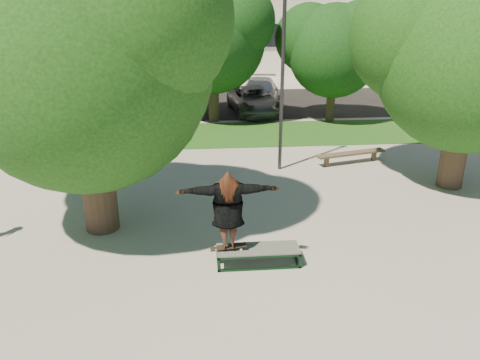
{
  "coord_description": "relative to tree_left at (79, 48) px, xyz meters",
  "views": [
    {
      "loc": [
        -1.65,
        -9.91,
        5.43
      ],
      "look_at": [
        -0.74,
        0.6,
        1.35
      ],
      "focal_mm": 35.0,
      "sensor_mm": 36.0,
      "label": 1
    }
  ],
  "objects": [
    {
      "name": "car_grey",
      "position": [
        5.37,
        12.41,
        -3.78
      ],
      "size": [
        2.62,
        4.84,
        1.29
      ],
      "primitive_type": "imported",
      "rotation": [
        0.0,
        0.0,
        0.11
      ],
      "color": "slate",
      "rests_on": "asphalt_strip"
    },
    {
      "name": "bench",
      "position": [
        7.9,
        4.27,
        -4.08
      ],
      "size": [
        2.64,
        1.01,
        0.4
      ],
      "rotation": [
        0.0,
        0.0,
        0.26
      ],
      "color": "brown",
      "rests_on": "ground"
    },
    {
      "name": "bg_tree_right",
      "position": [
        8.73,
        10.47,
        -0.93
      ],
      "size": [
        5.04,
        4.31,
        5.43
      ],
      "color": "#38281E",
      "rests_on": "ground"
    },
    {
      "name": "car_silver_a",
      "position": [
        0.79,
        13.2,
        -3.66
      ],
      "size": [
        1.97,
        4.55,
        1.53
      ],
      "primitive_type": "imported",
      "rotation": [
        0.0,
        0.0,
        -0.04
      ],
      "color": "#9F9FA4",
      "rests_on": "asphalt_strip"
    },
    {
      "name": "tree_right",
      "position": [
        10.21,
        1.99,
        -0.33
      ],
      "size": [
        6.24,
        5.33,
        6.51
      ],
      "color": "#38281E",
      "rests_on": "ground"
    },
    {
      "name": "grind_box",
      "position": [
        3.81,
        -2.13,
        -4.23
      ],
      "size": [
        1.8,
        0.6,
        0.38
      ],
      "color": "black",
      "rests_on": "ground"
    },
    {
      "name": "bg_tree_mid",
      "position": [
        3.22,
        10.98,
        -0.41
      ],
      "size": [
        5.76,
        4.92,
        6.24
      ],
      "color": "#38281E",
      "rests_on": "ground"
    },
    {
      "name": "asphalt_strip",
      "position": [
        4.29,
        14.91,
        -4.42
      ],
      "size": [
        40.0,
        8.0,
        0.01
      ],
      "primitive_type": "cube",
      "color": "black",
      "rests_on": "ground"
    },
    {
      "name": "ground",
      "position": [
        4.29,
        -1.09,
        -4.42
      ],
      "size": [
        120.0,
        120.0,
        0.0
      ],
      "primitive_type": "plane",
      "color": "gray",
      "rests_on": "ground"
    },
    {
      "name": "tree_left",
      "position": [
        0.0,
        0.0,
        0.0
      ],
      "size": [
        6.96,
        5.95,
        7.12
      ],
      "color": "#38281E",
      "rests_on": "ground"
    },
    {
      "name": "car_dark",
      "position": [
        1.45,
        12.41,
        -3.72
      ],
      "size": [
        2.06,
        4.43,
        1.41
      ],
      "primitive_type": "imported",
      "rotation": [
        0.0,
        0.0,
        -0.14
      ],
      "color": "black",
      "rests_on": "asphalt_strip"
    },
    {
      "name": "car_silver_b",
      "position": [
        5.88,
        14.07,
        -3.71
      ],
      "size": [
        2.76,
        5.17,
        1.43
      ],
      "primitive_type": "imported",
      "rotation": [
        0.0,
        0.0,
        -0.16
      ],
      "color": "silver",
      "rests_on": "asphalt_strip"
    },
    {
      "name": "skater_rig",
      "position": [
        3.16,
        -2.13,
        -3.1
      ],
      "size": [
        2.13,
        0.58,
        1.81
      ],
      "rotation": [
        0.0,
        0.0,
        3.14
      ],
      "color": "white",
      "rests_on": "grind_box"
    },
    {
      "name": "lamppost",
      "position": [
        5.29,
        3.91,
        -1.27
      ],
      "size": [
        0.25,
        0.15,
        6.11
      ],
      "color": "#2D2D30",
      "rests_on": "ground"
    },
    {
      "name": "grass_strip",
      "position": [
        5.29,
        8.41,
        -4.41
      ],
      "size": [
        30.0,
        4.0,
        0.02
      ],
      "primitive_type": "cube",
      "color": "#164A15",
      "rests_on": "ground"
    },
    {
      "name": "bg_tree_left",
      "position": [
        -2.28,
        9.98,
        -0.69
      ],
      "size": [
        5.28,
        4.51,
        5.77
      ],
      "color": "#38281E",
      "rests_on": "ground"
    }
  ]
}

